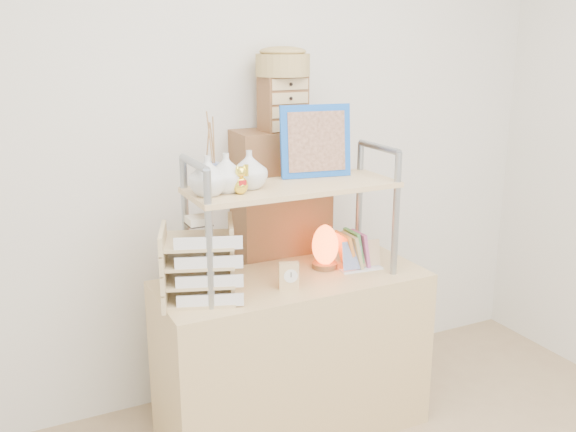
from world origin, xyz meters
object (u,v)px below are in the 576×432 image
Objects in this scene: desk at (292,355)px; salt_lamp at (325,246)px; cabinet at (281,264)px; letter_tray at (200,266)px.

salt_lamp is at bearing 15.21° from desk.
cabinet reaches higher than letter_tray.
salt_lamp is at bearing 8.19° from letter_tray.
desk is at bearing 5.04° from letter_tray.
desk is 0.67m from letter_tray.
desk is 0.89× the size of cabinet.
letter_tray is at bearing -171.81° from salt_lamp.
letter_tray is (-0.56, -0.41, 0.21)m from cabinet.
cabinet is at bearing 36.26° from letter_tray.
desk is at bearing -164.79° from salt_lamp.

